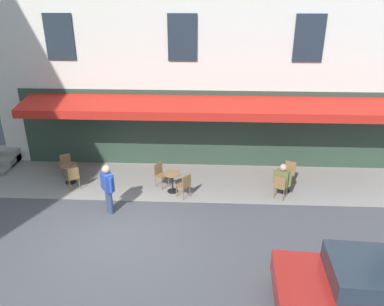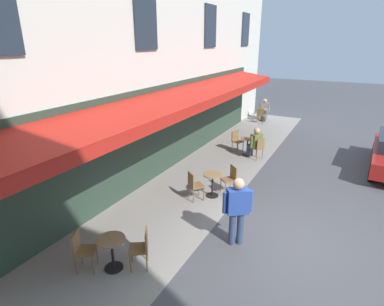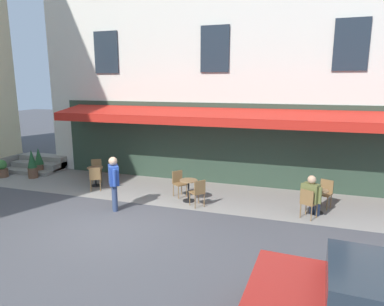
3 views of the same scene
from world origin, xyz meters
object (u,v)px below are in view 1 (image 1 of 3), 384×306
seated_companion_in_olive (283,179)px  cafe_chair_wicker_corner_left (73,176)px  parked_car_red (376,287)px  cafe_table_far_end (173,180)px  cafe_chair_wicker_facing_street (185,184)px  cafe_chair_wicker_near_door (280,185)px  cafe_chair_wicker_kerbside (160,173)px  cafe_table_mid_terrace (69,171)px  walking_pedestrian_in_blue (108,185)px  cafe_chair_wicker_under_awning (66,163)px  cafe_chair_wicker_by_window (290,171)px  cafe_table_near_entrance (286,179)px

seated_companion_in_olive → cafe_chair_wicker_corner_left: bearing=-1.1°
seated_companion_in_olive → parked_car_red: bearing=102.4°
cafe_table_far_end → cafe_chair_wicker_facing_street: bearing=138.4°
parked_car_red → seated_companion_in_olive: bearing=-77.6°
cafe_chair_wicker_near_door → cafe_chair_wicker_kerbside: size_ratio=1.00×
cafe_chair_wicker_kerbside → parked_car_red: bearing=134.1°
cafe_table_mid_terrace → cafe_chair_wicker_facing_street: bearing=168.2°
cafe_chair_wicker_near_door → walking_pedestrian_in_blue: bearing=11.2°
cafe_chair_wicker_under_awning → walking_pedestrian_in_blue: size_ratio=0.53×
cafe_table_far_end → walking_pedestrian_in_blue: (1.95, 1.49, 0.51)m
cafe_chair_wicker_corner_left → cafe_chair_wicker_facing_street: size_ratio=1.00×
cafe_chair_wicker_near_door → parked_car_red: size_ratio=0.21×
cafe_table_mid_terrace → walking_pedestrian_in_blue: walking_pedestrian_in_blue is taller
cafe_table_far_end → parked_car_red: size_ratio=0.17×
cafe_chair_wicker_near_door → walking_pedestrian_in_blue: size_ratio=0.53×
cafe_chair_wicker_corner_left → cafe_chair_wicker_under_awning: bearing=-58.5°
cafe_chair_wicker_kerbside → cafe_table_mid_terrace: bearing=-2.1°
cafe_chair_wicker_facing_street → walking_pedestrian_in_blue: bearing=23.9°
cafe_chair_wicker_by_window → walking_pedestrian_in_blue: bearing=19.9°
cafe_chair_wicker_near_door → walking_pedestrian_in_blue: walking_pedestrian_in_blue is taller
cafe_table_mid_terrace → cafe_chair_wicker_corner_left: size_ratio=0.82×
cafe_table_far_end → parked_car_red: bearing=133.4°
cafe_table_near_entrance → cafe_chair_wicker_kerbside: 4.61m
cafe_chair_wicker_near_door → cafe_chair_wicker_facing_street: (3.35, 0.07, 0.00)m
cafe_chair_wicker_by_window → cafe_table_far_end: (4.36, 0.80, -0.06)m
cafe_table_mid_terrace → walking_pedestrian_in_blue: bearing=135.6°
cafe_chair_wicker_facing_street → seated_companion_in_olive: (-3.45, -0.26, 0.15)m
cafe_chair_wicker_corner_left → cafe_chair_wicker_under_awning: 1.26m
cafe_chair_wicker_under_awning → cafe_chair_wicker_near_door: bearing=170.1°
cafe_chair_wicker_by_window → walking_pedestrian_in_blue: size_ratio=0.53×
walking_pedestrian_in_blue → parked_car_red: walking_pedestrian_in_blue is taller
cafe_table_mid_terrace → cafe_chair_wicker_kerbside: 3.51m
cafe_chair_wicker_near_door → cafe_table_far_end: bearing=-5.2°
cafe_chair_wicker_under_awning → seated_companion_in_olive: (-8.24, 1.22, 0.15)m
cafe_chair_wicker_under_awning → parked_car_red: size_ratio=0.21×
cafe_chair_wicker_near_door → cafe_chair_wicker_corner_left: bearing=-2.6°
cafe_chair_wicker_facing_street → parked_car_red: (-4.59, 4.93, 0.16)m
cafe_chair_wicker_under_awning → cafe_table_near_entrance: bearing=174.2°
cafe_chair_wicker_kerbside → seated_companion_in_olive: 4.45m
cafe_table_near_entrance → cafe_chair_wicker_facing_street: size_ratio=0.82×
cafe_chair_wicker_kerbside → walking_pedestrian_in_blue: size_ratio=0.53×
cafe_chair_wicker_under_awning → cafe_table_far_end: (-4.32, 1.07, -0.06)m
cafe_table_near_entrance → cafe_table_far_end: 4.12m
cafe_chair_wicker_corner_left → parked_car_red: (-8.72, 5.34, 0.16)m
cafe_table_near_entrance → cafe_chair_wicker_kerbside: (4.61, -0.18, 0.06)m
cafe_table_near_entrance → cafe_chair_wicker_under_awning: (8.43, -0.85, 0.06)m
parked_car_red → cafe_chair_wicker_by_window: bearing=-83.5°
seated_companion_in_olive → parked_car_red: parked_car_red is taller
cafe_chair_wicker_facing_street → cafe_chair_wicker_kerbside: size_ratio=1.00×
cafe_chair_wicker_by_window → cafe_table_mid_terrace: 8.37m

